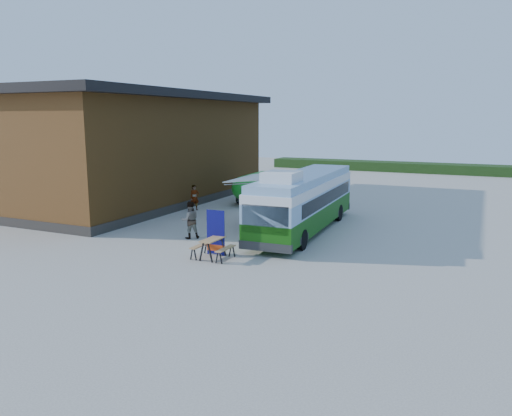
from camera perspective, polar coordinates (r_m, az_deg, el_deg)
The scene contains 10 objects.
ground at distance 22.07m, azimuth -5.85°, elevation -4.99°, with size 100.00×100.00×0.00m, color #BCB7AD.
barn at distance 35.55m, azimuth -12.40°, elevation 6.47°, with size 9.60×21.20×7.50m.
hedge at distance 56.62m, azimuth 21.76°, elevation 4.16°, with size 40.00×3.00×1.00m, color #264419.
bus at distance 25.74m, azimuth 5.53°, elevation 0.94°, with size 2.78×11.25×3.43m.
awning at distance 26.66m, azimuth 0.81°, elevation 3.17°, with size 2.74×4.27×0.51m.
banner at distance 21.32m, azimuth -4.62°, elevation -3.30°, with size 0.85×0.20×1.95m.
picnic_table at distance 20.84m, azimuth -4.97°, elevation -4.09°, with size 1.51×1.35×0.85m.
person_a at distance 31.83m, azimuth -7.03°, elevation 1.19°, with size 0.59×0.39×1.62m, color #999999.
person_b at distance 24.37m, azimuth -7.55°, elevation -1.37°, with size 0.89×0.69×1.82m, color #999999.
slurry_tanker at distance 34.76m, azimuth -0.28°, elevation 2.59°, with size 1.77×5.41×2.00m.
Camera 1 is at (10.90, -18.30, 5.77)m, focal length 35.00 mm.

